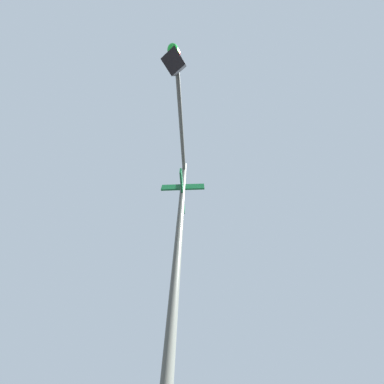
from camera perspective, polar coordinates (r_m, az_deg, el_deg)
name	(u,v)px	position (r m, az deg, el deg)	size (l,w,h in m)	color
traffic_signal_near	(178,149)	(3.19, -4.70, 13.75)	(2.66, 1.88, 5.72)	#474C47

